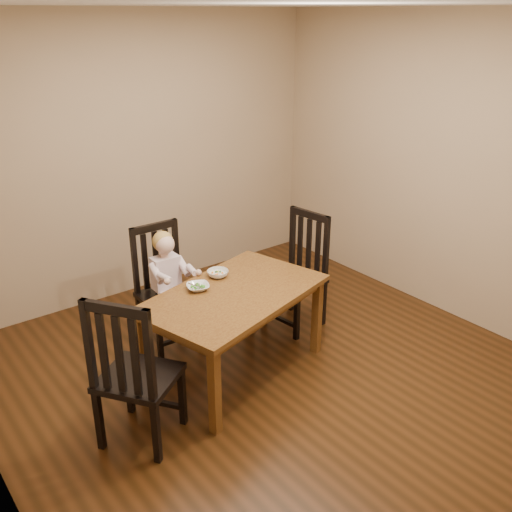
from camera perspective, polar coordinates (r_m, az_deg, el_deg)
room at (r=4.05m, az=1.08°, el=4.44°), size 4.01×4.01×2.71m
dining_table at (r=4.36m, az=-2.23°, el=-4.59°), size 1.58×1.18×0.71m
chair_child at (r=4.90m, az=-9.09°, el=-3.17°), size 0.46×0.44×1.04m
chair_left at (r=3.79m, az=-12.12°, el=-11.49°), size 0.64×0.65×1.10m
chair_right at (r=5.13m, az=4.27°, el=-1.66°), size 0.49×0.51×1.05m
toddler at (r=4.80m, az=-8.90°, el=-2.01°), size 0.31×0.39×0.52m
bowl_peas at (r=4.37m, az=-5.83°, el=-3.11°), size 0.22×0.22×0.04m
bowl_veg at (r=4.56m, az=-3.83°, el=-1.76°), size 0.22×0.22×0.05m
fork at (r=4.32m, az=-6.01°, el=-3.09°), size 0.09×0.10×0.05m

